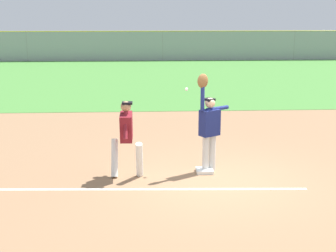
% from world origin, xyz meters
% --- Properties ---
extents(ground_plane, '(80.67, 80.67, 0.00)m').
position_xyz_m(ground_plane, '(0.00, 0.00, 0.00)').
color(ground_plane, '#936D4C').
extents(outfield_grass, '(40.03, 19.12, 0.01)m').
position_xyz_m(outfield_grass, '(0.00, 17.18, 0.01)').
color(outfield_grass, '#478438').
rests_on(outfield_grass, ground_plane).
extents(chalk_foul_line, '(11.99, 0.69, 0.01)m').
position_xyz_m(chalk_foul_line, '(-4.21, -0.30, 0.00)').
color(chalk_foul_line, white).
rests_on(chalk_foul_line, ground_plane).
extents(first_base, '(0.38, 0.38, 0.08)m').
position_xyz_m(first_base, '(-0.21, 0.60, 0.04)').
color(first_base, white).
rests_on(first_base, ground_plane).
extents(fielder, '(0.82, 0.57, 2.28)m').
position_xyz_m(fielder, '(-0.11, 0.69, 1.12)').
color(fielder, silver).
rests_on(fielder, ground_plane).
extents(runner, '(0.72, 0.84, 1.72)m').
position_xyz_m(runner, '(-1.97, 0.38, 1.00)').
color(runner, white).
rests_on(runner, ground_plane).
extents(baseball, '(0.07, 0.07, 0.07)m').
position_xyz_m(baseball, '(-0.61, 0.89, 1.89)').
color(baseball, white).
extents(outfield_fence, '(40.11, 0.08, 2.21)m').
position_xyz_m(outfield_fence, '(-0.00, 26.74, 1.11)').
color(outfield_fence, '#93999E').
rests_on(outfield_fence, ground_plane).
extents(parked_car_green, '(4.45, 2.21, 1.25)m').
position_xyz_m(parked_car_green, '(-7.48, 30.20, 0.67)').
color(parked_car_green, '#1E6B33').
rests_on(parked_car_green, ground_plane).
extents(parked_car_red, '(4.46, 2.24, 1.25)m').
position_xyz_m(parked_car_red, '(-2.72, 30.29, 0.67)').
color(parked_car_red, '#B21E1E').
rests_on(parked_car_red, ground_plane).
extents(parked_car_blue, '(4.55, 2.42, 1.25)m').
position_xyz_m(parked_car_blue, '(2.04, 30.82, 0.67)').
color(parked_car_blue, '#23389E').
rests_on(parked_car_blue, ground_plane).
extents(parked_car_black, '(4.56, 2.44, 1.25)m').
position_xyz_m(parked_car_black, '(6.92, 30.38, 0.67)').
color(parked_car_black, black).
rests_on(parked_car_black, ground_plane).
extents(parked_car_silver, '(4.57, 2.46, 1.25)m').
position_xyz_m(parked_car_silver, '(11.48, 30.34, 0.67)').
color(parked_car_silver, '#B7B7BC').
rests_on(parked_car_silver, ground_plane).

